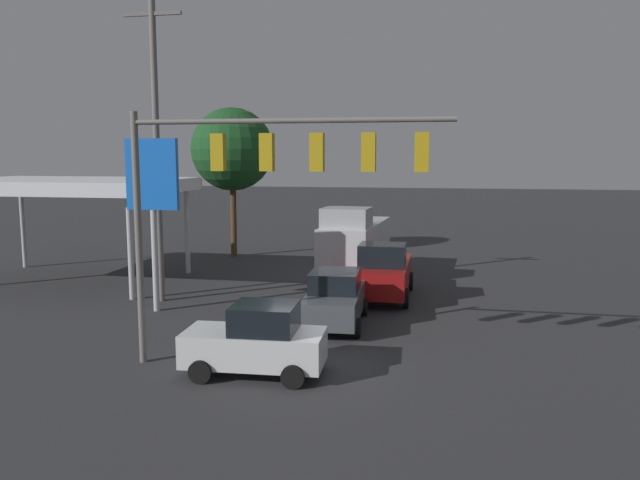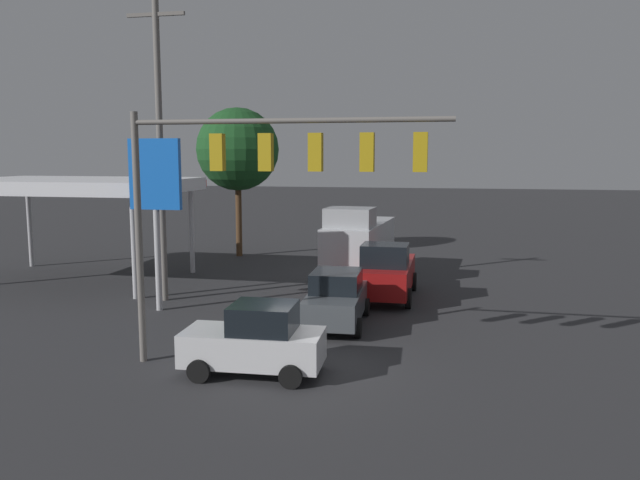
# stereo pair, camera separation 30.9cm
# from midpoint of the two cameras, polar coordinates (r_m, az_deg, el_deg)

# --- Properties ---
(ground_plane) EXTENTS (200.00, 200.00, 0.00)m
(ground_plane) POSITION_cam_midpoint_polar(r_m,az_deg,el_deg) (17.69, -0.83, -11.86)
(ground_plane) COLOR #2D2D30
(traffic_signal_assembly) EXTENTS (8.80, 0.43, 7.13)m
(traffic_signal_assembly) POSITION_cam_midpoint_polar(r_m,az_deg,el_deg) (16.83, -4.64, 6.30)
(traffic_signal_assembly) COLOR slate
(traffic_signal_assembly) RESTS_ON ground
(utility_pole) EXTENTS (2.40, 0.26, 11.97)m
(utility_pole) POSITION_cam_midpoint_polar(r_m,az_deg,el_deg) (25.95, -14.08, 8.28)
(utility_pole) COLOR slate
(utility_pole) RESTS_ON ground
(gas_station_canopy) EXTENTS (10.46, 7.17, 4.85)m
(gas_station_canopy) POSITION_cam_midpoint_polar(r_m,az_deg,el_deg) (31.53, -21.41, 4.59)
(gas_station_canopy) COLOR silver
(gas_station_canopy) RESTS_ON ground
(price_sign) EXTENTS (2.02, 0.27, 6.56)m
(price_sign) POSITION_cam_midpoint_polar(r_m,az_deg,el_deg) (24.32, -14.47, 4.84)
(price_sign) COLOR #B7B7BC
(price_sign) RESTS_ON ground
(hatchback_crossing) EXTENTS (3.86, 2.08, 1.97)m
(hatchback_crossing) POSITION_cam_midpoint_polar(r_m,az_deg,el_deg) (17.21, -5.39, -9.13)
(hatchback_crossing) COLOR silver
(hatchback_crossing) RESTS_ON ground
(delivery_truck) EXTENTS (2.97, 6.96, 3.58)m
(delivery_truck) POSITION_cam_midpoint_polar(r_m,az_deg,el_deg) (30.37, 3.87, -0.30)
(delivery_truck) COLOR silver
(delivery_truck) RESTS_ON ground
(sedan_far) EXTENTS (2.19, 4.46, 1.93)m
(sedan_far) POSITION_cam_midpoint_polar(r_m,az_deg,el_deg) (21.97, 1.90, -5.37)
(sedan_far) COLOR #474C51
(sedan_far) RESTS_ON ground
(pickup_parked) EXTENTS (2.28, 5.21, 2.40)m
(pickup_parked) POSITION_cam_midpoint_polar(r_m,az_deg,el_deg) (26.09, 6.45, -2.96)
(pickup_parked) COLOR maroon
(pickup_parked) RESTS_ON ground
(street_tree) EXTENTS (4.81, 4.81, 8.70)m
(street_tree) POSITION_cam_midpoint_polar(r_m,az_deg,el_deg) (36.97, -7.31, 8.20)
(street_tree) COLOR #4C331E
(street_tree) RESTS_ON ground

